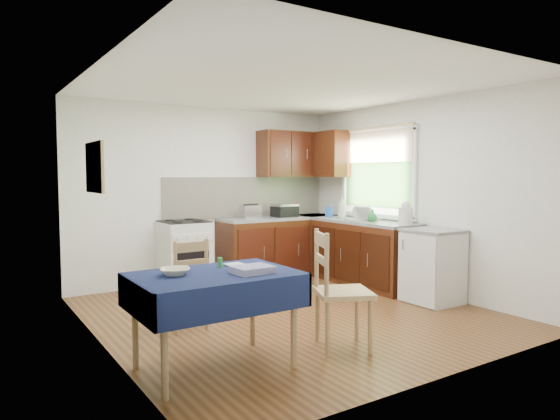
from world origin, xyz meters
TOP-DOWN VIEW (x-y plane):
  - floor at (0.00, 0.00)m, footprint 4.20×4.20m
  - ceiling at (0.00, 0.00)m, footprint 4.00×4.20m
  - wall_back at (0.00, 2.10)m, footprint 4.00×0.02m
  - wall_front at (0.00, -2.10)m, footprint 4.00×0.02m
  - wall_left at (-2.00, 0.00)m, footprint 0.02×4.20m
  - wall_right at (2.00, 0.00)m, footprint 0.02×4.20m
  - base_cabinets at (1.36, 1.26)m, footprint 1.90×2.30m
  - worktop_back at (1.05, 1.80)m, footprint 1.90×0.60m
  - worktop_right at (1.70, 0.65)m, footprint 0.60×1.70m
  - worktop_corner at (1.70, 1.80)m, footprint 0.60×0.60m
  - splashback at (0.65, 2.08)m, footprint 2.70×0.02m
  - upper_cabinets at (1.52, 1.80)m, footprint 1.20×0.85m
  - stove at (-0.50, 1.80)m, footprint 0.60×0.61m
  - window at (1.97, 0.70)m, footprint 0.04×1.48m
  - fridge at (1.70, -0.55)m, footprint 0.58×0.60m
  - corkboard at (-1.97, 0.30)m, footprint 0.04×0.62m
  - dining_table at (-1.39, -1.00)m, footprint 1.26×0.85m
  - chair_far at (-1.18, 0.08)m, footprint 0.41×0.41m
  - chair_near at (-0.28, -1.16)m, footprint 0.61×0.61m
  - toaster at (0.53, 1.79)m, footprint 0.28×0.17m
  - sandwich_press at (1.09, 1.75)m, footprint 0.34×0.29m
  - sauce_bottle at (1.27, 1.69)m, footprint 0.05×0.05m
  - yellow_packet at (1.16, 1.91)m, footprint 0.12×0.09m
  - dish_rack at (1.69, 0.67)m, footprint 0.42×0.32m
  - kettle at (1.71, -0.10)m, footprint 0.18×0.18m
  - cup at (1.18, 1.75)m, footprint 0.16×0.16m
  - soap_bottle_a at (1.69, 1.12)m, footprint 0.15×0.15m
  - soap_bottle_b at (1.64, 1.36)m, footprint 0.13×0.13m
  - soap_bottle_c at (1.68, 0.47)m, footprint 0.16×0.16m
  - plate_bowl at (-1.67, -0.90)m, footprint 0.29×0.29m
  - book at (-1.17, -0.83)m, footprint 0.15×0.21m
  - spice_jar at (-1.24, -0.80)m, footprint 0.04×0.04m
  - tea_towel at (-1.13, -1.15)m, footprint 0.31×0.25m

SIDE VIEW (x-z plane):
  - floor at x=0.00m, z-range 0.00..0.00m
  - base_cabinets at x=1.36m, z-range 0.00..0.86m
  - fridge at x=1.70m, z-range 0.00..0.88m
  - stove at x=-0.50m, z-range 0.00..0.92m
  - chair_far at x=-1.18m, z-range 0.03..0.93m
  - chair_near at x=-0.28m, z-range 0.03..1.08m
  - dining_table at x=-1.39m, z-range 0.28..1.04m
  - book at x=-1.17m, z-range 0.76..0.78m
  - tea_towel at x=-1.13m, z-range 0.76..0.82m
  - plate_bowl at x=-1.67m, z-range 0.76..0.82m
  - spice_jar at x=-1.24m, z-range 0.76..0.85m
  - worktop_back at x=1.05m, z-range 0.86..0.90m
  - worktop_right at x=1.70m, z-range 0.86..0.90m
  - worktop_corner at x=1.70m, z-range 0.86..0.90m
  - dish_rack at x=1.69m, z-range 0.82..1.02m
  - cup at x=1.18m, z-range 0.90..0.99m
  - yellow_packet at x=1.16m, z-range 0.90..1.06m
  - soap_bottle_c at x=1.68m, z-range 0.90..1.06m
  - sandwich_press at x=1.09m, z-range 0.90..1.09m
  - toaster at x=0.53m, z-range 0.89..1.10m
  - soap_bottle_b at x=1.64m, z-range 0.90..1.10m
  - sauce_bottle at x=1.27m, z-range 0.90..1.11m
  - kettle at x=1.71m, z-range 0.88..1.18m
  - soap_bottle_a at x=1.69m, z-range 0.90..1.22m
  - splashback at x=0.65m, z-range 0.90..1.50m
  - wall_back at x=0.00m, z-range 0.00..2.50m
  - wall_front at x=0.00m, z-range 0.00..2.50m
  - wall_left at x=-2.00m, z-range 0.00..2.50m
  - wall_right at x=2.00m, z-range 0.00..2.50m
  - corkboard at x=-1.97m, z-range 1.36..1.83m
  - window at x=1.97m, z-range 1.02..2.28m
  - upper_cabinets at x=1.52m, z-range 1.50..2.20m
  - ceiling at x=0.00m, z-range 2.49..2.51m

